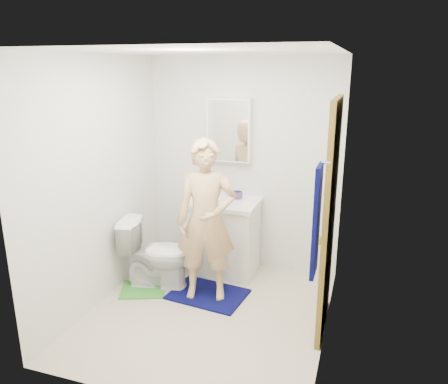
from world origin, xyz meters
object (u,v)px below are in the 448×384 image
(vanity_cabinet, at_px, (223,238))
(medicine_cabinet, at_px, (229,130))
(man, at_px, (206,221))
(towel, at_px, (316,222))
(soap_dispenser, at_px, (203,192))
(toilet, at_px, (157,254))
(toothbrush_cup, at_px, (238,195))

(vanity_cabinet, xyz_separation_m, medicine_cabinet, (0.00, 0.22, 1.20))
(medicine_cabinet, distance_m, man, 1.15)
(towel, xyz_separation_m, man, (-1.14, 0.85, -0.42))
(towel, bearing_deg, soap_dispenser, 134.24)
(medicine_cabinet, xyz_separation_m, toilet, (-0.54, -0.80, -1.22))
(vanity_cabinet, bearing_deg, man, -86.36)
(vanity_cabinet, relative_size, toilet, 1.06)
(toilet, height_order, soap_dispenser, soap_dispenser)
(vanity_cabinet, distance_m, soap_dispenser, 0.58)
(medicine_cabinet, distance_m, towel, 2.11)
(towel, xyz_separation_m, soap_dispenser, (-1.40, 1.44, -0.31))
(toilet, distance_m, soap_dispenser, 0.84)
(vanity_cabinet, xyz_separation_m, man, (0.04, -0.63, 0.43))
(towel, distance_m, toothbrush_cup, 1.92)
(towel, relative_size, soap_dispenser, 4.47)
(toothbrush_cup, bearing_deg, vanity_cabinet, -146.47)
(vanity_cabinet, xyz_separation_m, towel, (1.18, -1.48, 0.85))
(medicine_cabinet, height_order, soap_dispenser, medicine_cabinet)
(vanity_cabinet, height_order, toothbrush_cup, toothbrush_cup)
(soap_dispenser, bearing_deg, toothbrush_cup, 21.27)
(vanity_cabinet, height_order, towel, towel)
(man, bearing_deg, toilet, 160.45)
(man, bearing_deg, medicine_cabinet, 78.38)
(toothbrush_cup, bearing_deg, soap_dispenser, -158.73)
(soap_dispenser, distance_m, toothbrush_cup, 0.39)
(man, bearing_deg, towel, -51.10)
(medicine_cabinet, height_order, toothbrush_cup, medicine_cabinet)
(medicine_cabinet, relative_size, toothbrush_cup, 6.15)
(towel, xyz_separation_m, toilet, (-1.72, 0.91, -0.87))
(soap_dispenser, xyz_separation_m, toothbrush_cup, (0.36, 0.14, -0.04))
(toilet, distance_m, toothbrush_cup, 1.09)
(vanity_cabinet, bearing_deg, soap_dispenser, -168.01)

